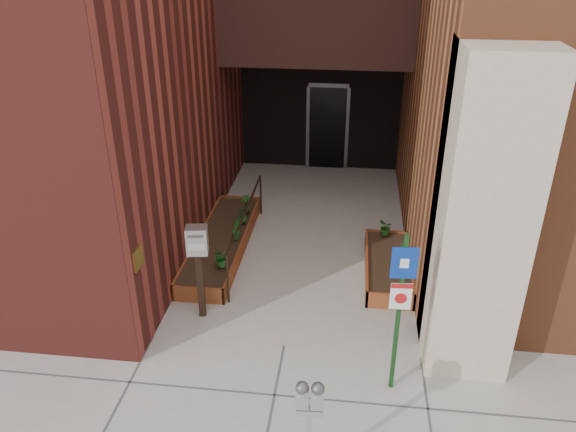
% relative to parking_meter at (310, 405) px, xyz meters
% --- Properties ---
extents(ground, '(80.00, 80.00, 0.00)m').
position_rel_parking_meter_xyz_m(ground, '(-0.55, 2.16, -1.06)').
color(ground, '#9E9991').
rests_on(ground, ground).
extents(planter_left, '(0.90, 3.60, 0.30)m').
position_rel_parking_meter_xyz_m(planter_left, '(-2.10, 4.86, -0.93)').
color(planter_left, brown).
rests_on(planter_left, ground).
extents(planter_right, '(0.80, 2.20, 0.30)m').
position_rel_parking_meter_xyz_m(planter_right, '(1.05, 4.36, -0.93)').
color(planter_right, brown).
rests_on(planter_right, ground).
extents(handrail, '(0.04, 3.34, 0.90)m').
position_rel_parking_meter_xyz_m(handrail, '(-1.60, 4.81, -0.31)').
color(handrail, black).
rests_on(handrail, ground).
extents(parking_meter, '(0.31, 0.15, 1.37)m').
position_rel_parking_meter_xyz_m(parking_meter, '(0.00, 0.00, 0.00)').
color(parking_meter, '#A3A3A6').
rests_on(parking_meter, ground).
extents(sign_post, '(0.32, 0.08, 2.34)m').
position_rel_parking_meter_xyz_m(sign_post, '(0.99, 1.50, 0.38)').
color(sign_post, '#163A15').
rests_on(sign_post, ground).
extents(payment_dropbox, '(0.35, 0.29, 1.59)m').
position_rel_parking_meter_xyz_m(payment_dropbox, '(-1.94, 2.77, 0.09)').
color(payment_dropbox, black).
rests_on(payment_dropbox, ground).
extents(shrub_left_a, '(0.43, 0.43, 0.33)m').
position_rel_parking_meter_xyz_m(shrub_left_a, '(-1.84, 3.79, -0.59)').
color(shrub_left_a, '#1D5A19').
rests_on(shrub_left_a, planter_left).
extents(shrub_left_b, '(0.22, 0.22, 0.36)m').
position_rel_parking_meter_xyz_m(shrub_left_b, '(-1.80, 4.79, -0.58)').
color(shrub_left_b, '#1C621C').
rests_on(shrub_left_b, planter_left).
extents(shrub_left_c, '(0.26, 0.26, 0.33)m').
position_rel_parking_meter_xyz_m(shrub_left_c, '(-1.80, 5.44, -0.60)').
color(shrub_left_c, '#195117').
rests_on(shrub_left_c, planter_left).
extents(shrub_left_d, '(0.31, 0.31, 0.41)m').
position_rel_parking_meter_xyz_m(shrub_left_d, '(-1.80, 5.90, -0.55)').
color(shrub_left_d, '#1B5518').
rests_on(shrub_left_d, planter_left).
extents(shrub_right_a, '(0.27, 0.27, 0.36)m').
position_rel_parking_meter_xyz_m(shrub_right_a, '(1.30, 4.29, -0.58)').
color(shrub_right_a, '#205117').
rests_on(shrub_right_a, planter_right).
extents(shrub_right_b, '(0.23, 0.23, 0.32)m').
position_rel_parking_meter_xyz_m(shrub_right_b, '(1.30, 3.82, -0.60)').
color(shrub_right_b, '#175119').
rests_on(shrub_right_b, planter_right).
extents(shrub_right_c, '(0.29, 0.29, 0.31)m').
position_rel_parking_meter_xyz_m(shrub_right_c, '(1.02, 5.26, -0.61)').
color(shrub_right_c, '#1B5D1A').
rests_on(shrub_right_c, planter_right).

